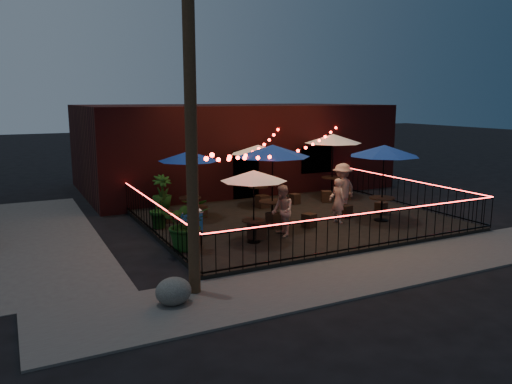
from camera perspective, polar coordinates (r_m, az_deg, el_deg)
ground at (r=16.06m, az=8.23°, el=-5.02°), size 110.00×110.00×0.00m
patio at (r=17.66m, az=4.52°, el=-3.25°), size 10.00×8.00×0.15m
sidewalk at (r=13.64m, az=16.12°, el=-8.08°), size 18.00×2.50×0.05m
brick_building at (r=24.82m, az=-3.03°, el=5.30°), size 14.00×8.00×4.00m
utility_pole at (r=10.64m, az=-7.48°, el=8.92°), size 0.26×0.26×8.00m
fence_front at (r=14.35m, az=12.87°, el=-4.33°), size 10.00×0.04×1.04m
fence_left at (r=15.59m, az=-11.40°, el=-3.08°), size 0.04×8.00×1.04m
fence_right at (r=20.53m, az=16.58°, el=-0.02°), size 0.04×8.00×1.04m
festoon_lights at (r=16.47m, az=2.17°, el=4.41°), size 10.02×8.72×1.32m
cafe_table_0 at (r=14.30m, az=-0.26°, el=1.77°), size 2.40×2.40×2.13m
cafe_table_1 at (r=17.45m, az=-7.68°, el=3.99°), size 2.84×2.84×2.37m
cafe_table_2 at (r=16.13m, az=1.91°, el=4.60°), size 3.18×3.18×2.69m
cafe_table_3 at (r=19.46m, az=0.23°, el=4.80°), size 2.46×2.46×2.38m
cafe_table_4 at (r=17.39m, az=14.45°, el=4.49°), size 2.92×2.92×2.62m
cafe_table_5 at (r=21.48m, az=8.80°, el=5.96°), size 2.98×2.98×2.68m
bistro_chair_0 at (r=14.58m, az=-7.10°, el=-5.13°), size 0.39×0.39×0.42m
bistro_chair_1 at (r=14.99m, az=0.08°, el=-4.44°), size 0.48×0.48×0.51m
bistro_chair_2 at (r=17.22m, az=-10.22°, el=-2.75°), size 0.37×0.37×0.43m
bistro_chair_3 at (r=17.72m, az=-6.37°, el=-2.26°), size 0.45×0.45×0.43m
bistro_chair_4 at (r=16.29m, az=2.09°, el=-3.24°), size 0.49×0.49×0.50m
bistro_chair_5 at (r=16.47m, az=6.08°, el=-3.24°), size 0.48×0.48×0.44m
bistro_chair_6 at (r=19.23m, az=0.72°, el=-1.09°), size 0.47×0.47×0.49m
bistro_chair_7 at (r=20.00m, az=4.44°, el=-0.78°), size 0.39×0.39×0.40m
bistro_chair_8 at (r=17.95m, az=10.18°, el=-2.19°), size 0.44×0.44×0.44m
bistro_chair_9 at (r=18.85m, az=14.10°, el=-1.77°), size 0.44×0.44×0.41m
bistro_chair_10 at (r=20.46m, az=8.04°, el=-0.52°), size 0.51×0.51×0.46m
bistro_chair_11 at (r=21.19m, az=10.15°, el=-0.21°), size 0.46×0.46×0.45m
patron_a at (r=17.08m, az=9.37°, el=-0.96°), size 0.43×0.60×1.52m
patron_b at (r=15.20m, az=3.03°, el=-2.16°), size 0.73×0.87×1.58m
patron_c at (r=18.11m, az=9.82°, el=0.28°), size 1.35×0.98×1.89m
potted_shrub_a at (r=13.98m, az=-7.90°, el=-3.54°), size 1.67×1.56×1.51m
potted_shrub_b at (r=16.48m, az=-10.90°, el=-1.81°), size 0.90×0.83×1.31m
potted_shrub_c at (r=19.14m, az=-10.71°, el=-0.06°), size 0.77×0.77×1.32m
cooler at (r=15.34m, az=-7.35°, el=-3.57°), size 0.63×0.47×0.81m
boulder at (r=10.80m, az=-9.41°, el=-11.13°), size 0.88×0.77×0.65m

